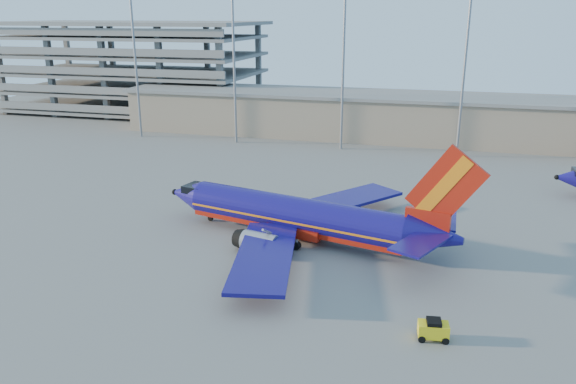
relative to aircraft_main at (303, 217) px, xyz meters
name	(u,v)px	position (x,y,z in m)	size (l,w,h in m)	color
ground	(308,252)	(1.34, -2.93, -2.60)	(220.00, 220.00, 0.00)	slate
terminal_building	(430,118)	(11.34, 55.07, 1.72)	(122.00, 16.00, 8.50)	gray
parking_garage	(133,62)	(-60.66, 71.12, 9.13)	(62.00, 32.00, 21.40)	slate
light_mast_row	(403,49)	(6.34, 43.07, 14.95)	(101.60, 1.60, 28.65)	gray
aircraft_main	(303,217)	(0.00, 0.00, 0.00)	(35.43, 33.70, 12.17)	navy
baggage_tug	(433,329)	(14.10, -16.19, -1.76)	(2.41, 1.65, 1.62)	yellow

